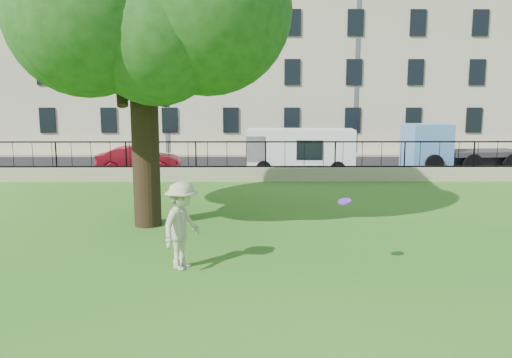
{
  "coord_description": "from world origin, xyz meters",
  "views": [
    {
      "loc": [
        -0.57,
        -9.33,
        3.49
      ],
      "look_at": [
        -0.48,
        3.5,
        1.44
      ],
      "focal_mm": 35.0,
      "sensor_mm": 36.0,
      "label": 1
    }
  ],
  "objects_px": {
    "frisbee": "(345,201)",
    "blue_truck": "(460,147)",
    "red_sedan": "(139,160)",
    "man": "(182,225)",
    "white_van": "(300,151)"
  },
  "relations": [
    {
      "from": "frisbee",
      "to": "blue_truck",
      "type": "distance_m",
      "value": 17.12
    },
    {
      "from": "frisbee",
      "to": "red_sedan",
      "type": "xyz_separation_m",
      "value": [
        -7.3,
        13.86,
        -0.81
      ]
    },
    {
      "from": "man",
      "to": "frisbee",
      "type": "height_order",
      "value": "man"
    },
    {
      "from": "man",
      "to": "frisbee",
      "type": "bearing_deg",
      "value": -68.08
    },
    {
      "from": "frisbee",
      "to": "blue_truck",
      "type": "height_order",
      "value": "blue_truck"
    },
    {
      "from": "blue_truck",
      "to": "frisbee",
      "type": "bearing_deg",
      "value": -124.97
    },
    {
      "from": "frisbee",
      "to": "man",
      "type": "bearing_deg",
      "value": 177.41
    },
    {
      "from": "frisbee",
      "to": "white_van",
      "type": "distance_m",
      "value": 13.87
    },
    {
      "from": "frisbee",
      "to": "red_sedan",
      "type": "bearing_deg",
      "value": 117.76
    },
    {
      "from": "man",
      "to": "white_van",
      "type": "relative_size",
      "value": 0.37
    },
    {
      "from": "man",
      "to": "red_sedan",
      "type": "height_order",
      "value": "man"
    },
    {
      "from": "man",
      "to": "frisbee",
      "type": "distance_m",
      "value": 3.37
    },
    {
      "from": "man",
      "to": "blue_truck",
      "type": "bearing_deg",
      "value": -14.28
    },
    {
      "from": "frisbee",
      "to": "blue_truck",
      "type": "bearing_deg",
      "value": 60.25
    },
    {
      "from": "red_sedan",
      "to": "blue_truck",
      "type": "height_order",
      "value": "blue_truck"
    }
  ]
}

